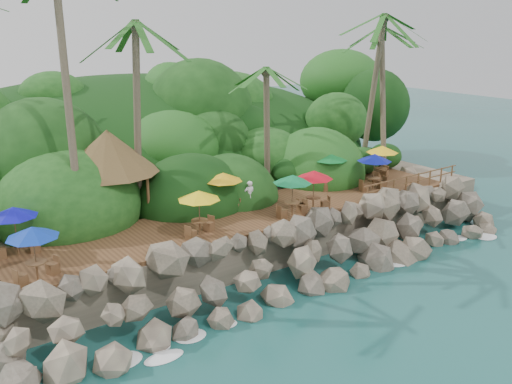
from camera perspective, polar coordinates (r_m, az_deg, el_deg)
ground at (r=26.64m, az=7.70°, el=-10.10°), size 140.00×140.00×0.00m
land_base at (r=38.53m, az=-8.74°, el=0.18°), size 32.00×25.20×2.10m
jungle_hill at (r=45.39m, az=-13.05°, el=1.13°), size 44.80×28.00×15.40m
seawall at (r=27.48m, az=4.92°, el=-6.48°), size 29.00×4.00×2.30m
terrace at (r=30.02m, az=-0.00°, el=-2.19°), size 26.00×5.00×0.20m
jungle_foliage at (r=38.00m, az=-7.98°, el=-1.69°), size 44.00×16.00×12.00m
foam_line at (r=26.82m, az=7.26°, el=-9.82°), size 25.20×0.80×0.06m
palms at (r=30.64m, az=-3.47°, el=17.38°), size 31.41×7.22×13.81m
palapa at (r=29.20m, az=-14.83°, el=4.01°), size 5.05×5.05×4.60m
dining_clusters at (r=29.11m, az=0.26°, el=1.19°), size 24.09×5.00×2.21m
railing at (r=34.79m, az=15.64°, el=1.09°), size 8.30×0.10×1.00m
waiter at (r=30.10m, az=-0.68°, el=-0.33°), size 0.65×0.49×1.60m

